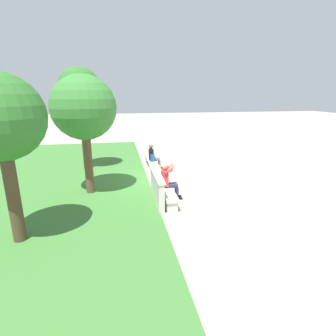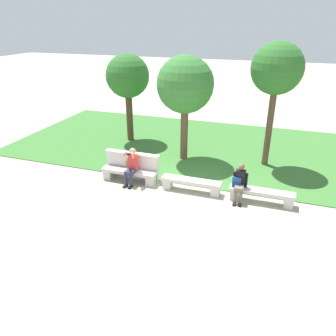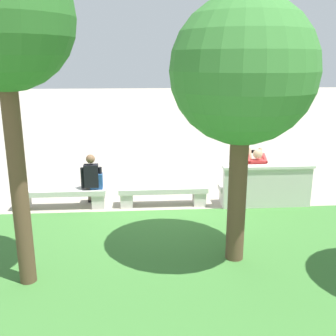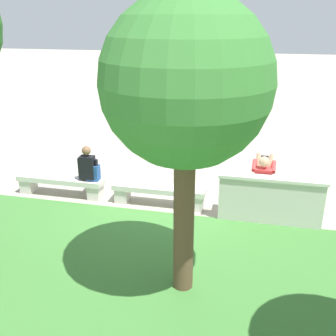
# 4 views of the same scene
# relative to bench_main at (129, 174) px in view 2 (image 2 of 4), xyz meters

# --- Properties ---
(ground_plane) EXTENTS (80.00, 80.00, 0.00)m
(ground_plane) POSITION_rel_bench_main_xyz_m (2.35, 0.00, -0.30)
(ground_plane) COLOR #A89E8C
(grass_strip) EXTENTS (18.76, 8.00, 0.03)m
(grass_strip) POSITION_rel_bench_main_xyz_m (2.35, 4.38, -0.29)
(grass_strip) COLOR #3D7533
(grass_strip) RESTS_ON ground
(bench_main) EXTENTS (2.06, 0.40, 0.45)m
(bench_main) POSITION_rel_bench_main_xyz_m (0.00, 0.00, 0.00)
(bench_main) COLOR beige
(bench_main) RESTS_ON ground
(bench_near) EXTENTS (2.06, 0.40, 0.45)m
(bench_near) POSITION_rel_bench_main_xyz_m (2.35, 0.00, 0.00)
(bench_near) COLOR beige
(bench_near) RESTS_ON ground
(bench_mid) EXTENTS (2.06, 0.40, 0.45)m
(bench_mid) POSITION_rel_bench_main_xyz_m (4.70, 0.00, 0.00)
(bench_mid) COLOR beige
(bench_mid) RESTS_ON ground
(backrest_wall_with_plaque) EXTENTS (2.08, 0.24, 1.01)m
(backrest_wall_with_plaque) POSITION_rel_bench_main_xyz_m (0.00, 0.34, 0.21)
(backrest_wall_with_plaque) COLOR beige
(backrest_wall_with_plaque) RESTS_ON ground
(person_photographer) EXTENTS (0.48, 0.73, 1.32)m
(person_photographer) POSITION_rel_bench_main_xyz_m (0.17, -0.08, 0.43)
(person_photographer) COLOR black
(person_photographer) RESTS_ON ground
(person_distant) EXTENTS (0.48, 0.68, 1.26)m
(person_distant) POSITION_rel_bench_main_xyz_m (3.99, -0.07, 0.37)
(person_distant) COLOR black
(person_distant) RESTS_ON ground
(backpack) EXTENTS (0.28, 0.24, 0.43)m
(backpack) POSITION_rel_bench_main_xyz_m (3.88, -0.01, 0.32)
(backpack) COLOR #234C8C
(backpack) RESTS_ON bench_mid
(tree_behind_wall) EXTENTS (1.98, 1.98, 4.08)m
(tree_behind_wall) POSITION_rel_bench_main_xyz_m (-1.84, 4.12, 2.74)
(tree_behind_wall) COLOR #4C3826
(tree_behind_wall) RESTS_ON ground
(tree_left_background) EXTENTS (1.91, 1.91, 4.78)m
(tree_left_background) POSITION_rel_bench_main_xyz_m (4.61, 3.17, 3.46)
(tree_left_background) COLOR brown
(tree_left_background) RESTS_ON ground
(tree_right_background) EXTENTS (2.24, 2.24, 4.26)m
(tree_right_background) POSITION_rel_bench_main_xyz_m (1.30, 2.68, 2.80)
(tree_right_background) COLOR brown
(tree_right_background) RESTS_ON ground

